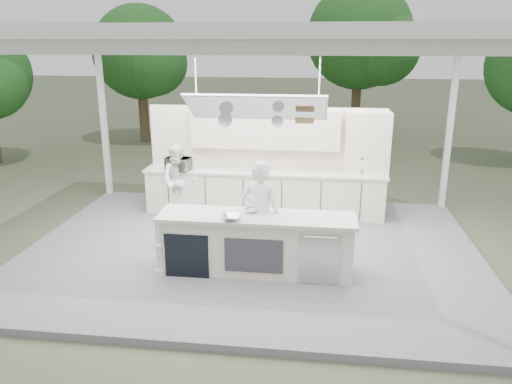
# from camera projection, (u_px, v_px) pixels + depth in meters

# --- Properties ---
(ground) EXTENTS (90.00, 90.00, 0.00)m
(ground) POSITION_uv_depth(u_px,v_px,m) (252.00, 254.00, 8.98)
(ground) COLOR #434D35
(ground) RESTS_ON ground
(stage_deck) EXTENTS (8.00, 6.00, 0.12)m
(stage_deck) POSITION_uv_depth(u_px,v_px,m) (252.00, 251.00, 8.96)
(stage_deck) COLOR slate
(stage_deck) RESTS_ON ground
(tent) EXTENTS (8.20, 6.20, 3.86)m
(tent) POSITION_uv_depth(u_px,v_px,m) (251.00, 39.00, 7.89)
(tent) COLOR white
(tent) RESTS_ON ground
(demo_island) EXTENTS (3.10, 0.79, 0.95)m
(demo_island) POSITION_uv_depth(u_px,v_px,m) (255.00, 244.00, 7.92)
(demo_island) COLOR white
(demo_island) RESTS_ON stage_deck
(back_counter) EXTENTS (5.08, 0.72, 0.95)m
(back_counter) POSITION_uv_depth(u_px,v_px,m) (264.00, 192.00, 10.61)
(back_counter) COLOR white
(back_counter) RESTS_ON stage_deck
(back_wall_unit) EXTENTS (5.05, 0.48, 2.25)m
(back_wall_unit) POSITION_uv_depth(u_px,v_px,m) (286.00, 146.00, 10.47)
(back_wall_unit) COLOR white
(back_wall_unit) RESTS_ON stage_deck
(tree_cluster) EXTENTS (19.55, 9.40, 5.85)m
(tree_cluster) POSITION_uv_depth(u_px,v_px,m) (285.00, 53.00, 17.32)
(tree_cluster) COLOR #463723
(tree_cluster) RESTS_ON ground
(head_chef) EXTENTS (0.75, 0.59, 1.79)m
(head_chef) POSITION_uv_depth(u_px,v_px,m) (261.00, 215.00, 7.99)
(head_chef) COLOR white
(head_chef) RESTS_ON stage_deck
(sous_chef) EXTENTS (0.75, 0.59, 1.53)m
(sous_chef) POSITION_uv_depth(u_px,v_px,m) (179.00, 181.00, 10.41)
(sous_chef) COLOR white
(sous_chef) RESTS_ON stage_deck
(toaster_oven) EXTENTS (0.56, 0.44, 0.28)m
(toaster_oven) POSITION_uv_depth(u_px,v_px,m) (178.00, 164.00, 10.46)
(toaster_oven) COLOR silver
(toaster_oven) RESTS_ON back_counter
(bowl_large) EXTENTS (0.30, 0.30, 0.07)m
(bowl_large) POSITION_uv_depth(u_px,v_px,m) (231.00, 218.00, 7.59)
(bowl_large) COLOR silver
(bowl_large) RESTS_ON demo_island
(bowl_small) EXTENTS (0.24, 0.24, 0.06)m
(bowl_small) POSITION_uv_depth(u_px,v_px,m) (251.00, 210.00, 7.93)
(bowl_small) COLOR silver
(bowl_small) RESTS_ON demo_island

